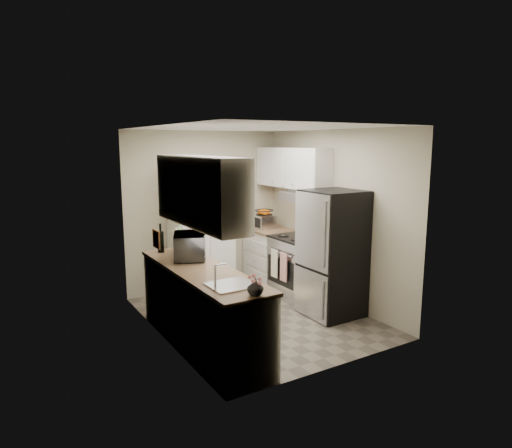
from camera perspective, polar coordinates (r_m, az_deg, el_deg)
name	(u,v)px	position (r m, az deg, el deg)	size (l,w,h in m)	color
ground	(257,317)	(6.26, 0.12, -11.56)	(3.20, 3.20, 0.00)	#665B4C
room_shell	(256,197)	(5.84, 0.02, 3.37)	(2.64, 3.24, 2.52)	#AFA78D
pantry_cabinet	(201,230)	(7.01, -6.87, -0.75)	(0.90, 0.55, 2.00)	silver
base_cabinet_left	(202,310)	(5.31, -6.73, -10.57)	(0.60, 2.30, 0.88)	silver
countertop_left	(201,271)	(5.17, -6.83, -5.79)	(0.63, 2.33, 0.04)	#846647
base_cabinet_right	(271,257)	(7.59, 1.85, -4.19)	(0.60, 0.80, 0.88)	silver
countertop_right	(271,230)	(7.49, 1.87, -0.77)	(0.63, 0.83, 0.04)	#846647
electric_range	(299,266)	(6.93, 5.36, -5.28)	(0.71, 0.78, 1.13)	#B7B7BC
refrigerator	(333,253)	(6.22, 9.55, -3.63)	(0.70, 0.72, 1.70)	#B7B7BC
microwave	(190,246)	(5.61, -8.28, -2.74)	(0.55, 0.37, 0.31)	silver
wine_bottle	(161,239)	(5.98, -11.83, -1.88)	(0.09, 0.09, 0.34)	black
flower_vase	(255,287)	(4.24, -0.08, -7.89)	(0.15, 0.15, 0.16)	silver
cutting_board	(181,239)	(6.01, -9.39, -1.90)	(0.02, 0.25, 0.31)	#408D33
toaster_oven	(263,221)	(7.56, 0.90, 0.33)	(0.30, 0.38, 0.22)	silver
fruit_basket	(264,211)	(7.54, 1.02, 1.63)	(0.30, 0.30, 0.13)	orange
kitchen_mat	(236,302)	(6.79, -2.46, -9.76)	(0.45, 0.71, 0.01)	#CBB885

